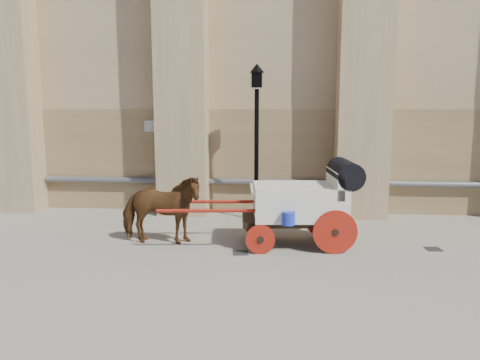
{
  "coord_description": "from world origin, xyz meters",
  "views": [
    {
      "loc": [
        1.74,
        -9.51,
        3.1
      ],
      "look_at": [
        0.88,
        0.63,
        1.47
      ],
      "focal_mm": 35.0,
      "sensor_mm": 36.0,
      "label": 1
    }
  ],
  "objects": [
    {
      "name": "ground",
      "position": [
        0.0,
        0.0,
        0.0
      ],
      "size": [
        90.0,
        90.0,
        0.0
      ],
      "primitive_type": "plane",
      "color": "slate",
      "rests_on": "ground"
    },
    {
      "name": "horse",
      "position": [
        -0.9,
        0.54,
        0.79
      ],
      "size": [
        0.88,
        1.89,
        1.59
      ],
      "primitive_type": "imported",
      "rotation": [
        0.0,
        0.0,
        1.58
      ],
      "color": "brown",
      "rests_on": "ground"
    },
    {
      "name": "carriage",
      "position": [
        2.34,
        0.73,
        1.03
      ],
      "size": [
        4.47,
        1.68,
        1.92
      ],
      "rotation": [
        0.0,
        0.0,
        0.09
      ],
      "color": "black",
      "rests_on": "ground"
    },
    {
      "name": "street_lamp",
      "position": [
        1.13,
        3.0,
        2.24
      ],
      "size": [
        0.39,
        0.39,
        4.18
      ],
      "color": "black",
      "rests_on": "ground"
    },
    {
      "name": "drain_grate_near",
      "position": [
        0.95,
        0.0,
        0.01
      ],
      "size": [
        0.36,
        0.36,
        0.01
      ],
      "primitive_type": "cube",
      "rotation": [
        0.0,
        0.0,
        0.13
      ],
      "color": "black",
      "rests_on": "ground"
    },
    {
      "name": "drain_grate_far",
      "position": [
        5.11,
        0.62,
        0.01
      ],
      "size": [
        0.35,
        0.35,
        0.01
      ],
      "primitive_type": "cube",
      "rotation": [
        0.0,
        0.0,
        0.09
      ],
      "color": "black",
      "rests_on": "ground"
    }
  ]
}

